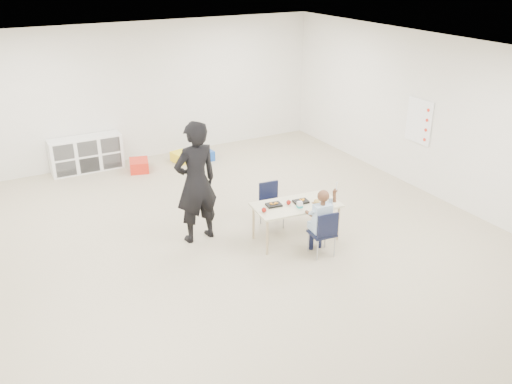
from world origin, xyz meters
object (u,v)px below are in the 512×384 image
table (296,222)px  child (323,220)px  adult (196,182)px  cubby_shelf (86,154)px  chair_near (322,232)px

table → child: child is taller
table → adult: (-1.29, 0.73, 0.63)m
child → adult: 1.92m
table → cubby_shelf: (-2.13, 4.42, 0.05)m
chair_near → adult: 1.97m
table → chair_near: 0.57m
table → cubby_shelf: size_ratio=0.96×
table → chair_near: size_ratio=1.90×
child → adult: size_ratio=0.60×
table → chair_near: (0.09, -0.55, 0.06)m
table → cubby_shelf: cubby_shelf is taller
adult → table: bearing=144.0°
table → cubby_shelf: 4.90m
child → cubby_shelf: size_ratio=0.80×
adult → cubby_shelf: bearing=-83.8°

